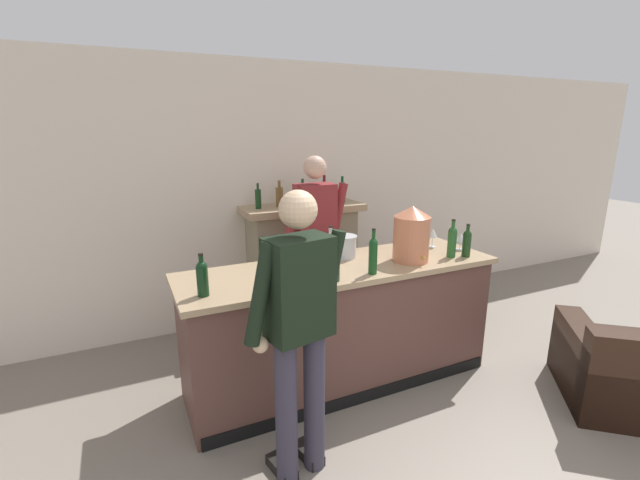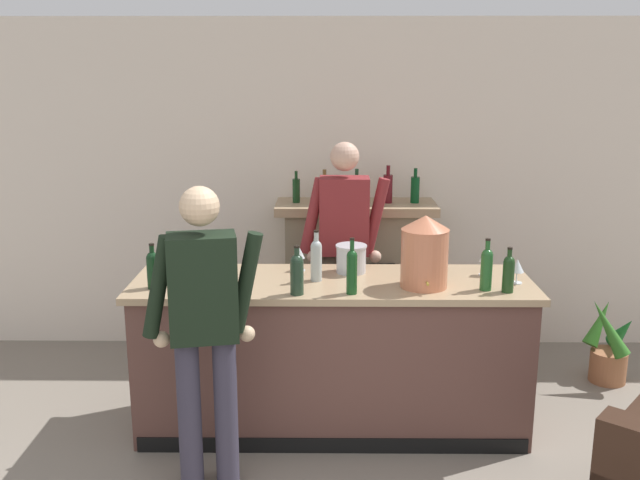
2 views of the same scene
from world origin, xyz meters
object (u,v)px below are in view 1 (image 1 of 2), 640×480
fireplace_stone (302,262)px  wine_bottle_riesling_slim (467,242)px  person_bartender (315,243)px  wine_glass_mid_counter (306,248)px  wine_bottle_port_short (452,240)px  copper_dispenser (412,234)px  ice_bucket_steel (345,246)px  wine_bottle_rose_blush (334,262)px  wine_glass_front_right (433,234)px  potted_plant_corner (470,285)px  wine_bottle_cabernet_heavy (202,277)px  person_customer (299,328)px  wine_bottle_chardonnay_pale (373,254)px  wine_glass_front_left (460,238)px  wine_bottle_burgundy_dark (330,249)px  armchair_black (634,375)px

fireplace_stone → wine_bottle_riesling_slim: bearing=-60.1°
wine_bottle_riesling_slim → fireplace_stone: bearing=119.9°
person_bartender → wine_glass_mid_counter: (-0.31, -0.48, 0.11)m
wine_bottle_port_short → wine_glass_mid_counter: (-1.16, 0.41, -0.03)m
copper_dispenser → ice_bucket_steel: 0.56m
wine_bottle_rose_blush → wine_glass_front_right: size_ratio=1.70×
person_bartender → wine_bottle_port_short: size_ratio=5.66×
potted_plant_corner → wine_bottle_cabernet_heavy: bearing=-164.7°
person_customer → wine_bottle_chardonnay_pale: size_ratio=5.10×
wine_bottle_chardonnay_pale → wine_glass_front_left: bearing=11.9°
wine_bottle_burgundy_dark → wine_glass_front_right: size_ratio=1.86×
fireplace_stone → armchair_black: fireplace_stone is taller
wine_glass_front_right → copper_dispenser: bearing=-149.8°
fireplace_stone → wine_bottle_rose_blush: (-0.41, -1.56, 0.50)m
armchair_black → wine_bottle_chardonnay_pale: bearing=150.4°
armchair_black → person_bartender: (-1.76, 1.96, 0.76)m
wine_bottle_burgundy_dark → wine_glass_mid_counter: size_ratio=2.08×
copper_dispenser → fireplace_stone: bearing=104.8°
fireplace_stone → wine_bottle_port_short: 1.72m
wine_bottle_burgundy_dark → wine_glass_mid_counter: 0.25m
wine_bottle_riesling_slim → armchair_black: bearing=-52.6°
fireplace_stone → person_customer: bearing=-113.4°
wine_glass_front_left → copper_dispenser: bearing=-172.7°
wine_glass_front_left → wine_bottle_rose_blush: bearing=-170.3°
wine_bottle_riesling_slim → wine_glass_front_right: wine_bottle_riesling_slim is taller
ice_bucket_steel → wine_glass_mid_counter: ice_bucket_steel is taller
fireplace_stone → wine_glass_front_left: 1.71m
person_bartender → armchair_black: bearing=-48.1°
copper_dispenser → wine_glass_front_left: size_ratio=2.88×
ice_bucket_steel → potted_plant_corner: bearing=14.6°
ice_bucket_steel → wine_bottle_riesling_slim: size_ratio=0.74×
armchair_black → person_customer: size_ratio=0.72×
potted_plant_corner → ice_bucket_steel: ice_bucket_steel is taller
wine_glass_front_right → wine_glass_mid_counter: 1.22m
wine_bottle_burgundy_dark → wine_bottle_port_short: (1.04, -0.19, -0.00)m
armchair_black → wine_bottle_port_short: wine_bottle_port_short is taller
fireplace_stone → ice_bucket_steel: (-0.07, -1.08, 0.46)m
wine_glass_front_right → wine_glass_mid_counter: bearing=175.6°
wine_bottle_chardonnay_pale → wine_bottle_burgundy_dark: (-0.22, 0.27, -0.00)m
person_customer → wine_bottle_cabernet_heavy: (-0.42, 0.61, 0.17)m
wine_bottle_cabernet_heavy → wine_bottle_burgundy_dark: bearing=9.6°
wine_bottle_rose_blush → wine_glass_mid_counter: (-0.00, 0.51, -0.03)m
wine_bottle_riesling_slim → wine_bottle_cabernet_heavy: wine_bottle_cabernet_heavy is taller
wine_bottle_port_short → wine_glass_front_right: size_ratio=1.83×
fireplace_stone → wine_bottle_chardonnay_pale: (-0.08, -1.55, 0.51)m
copper_dispenser → wine_bottle_port_short: 0.39m
armchair_black → ice_bucket_steel: (-1.73, 1.45, 0.85)m
wine_bottle_burgundy_dark → wine_bottle_rose_blush: bearing=-111.6°
wine_bottle_port_short → wine_bottle_cabernet_heavy: wine_bottle_port_short is taller
wine_bottle_riesling_slim → wine_bottle_cabernet_heavy: bearing=178.5°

